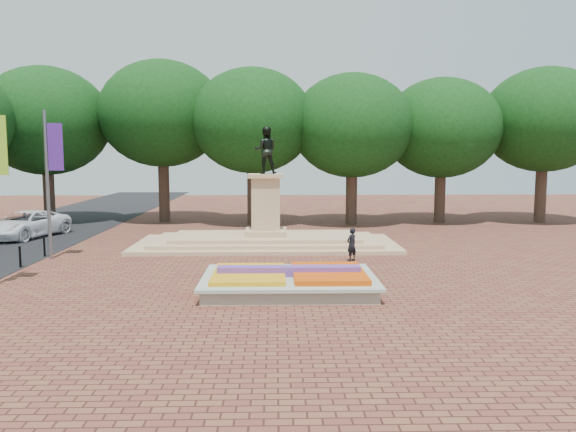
# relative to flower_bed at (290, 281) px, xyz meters

# --- Properties ---
(ground) EXTENTS (90.00, 90.00, 0.00)m
(ground) POSITION_rel_flower_bed_xyz_m (-1.03, 2.00, -0.38)
(ground) COLOR brown
(ground) RESTS_ON ground
(flower_bed) EXTENTS (6.30, 4.30, 0.91)m
(flower_bed) POSITION_rel_flower_bed_xyz_m (0.00, 0.00, 0.00)
(flower_bed) COLOR gray
(flower_bed) RESTS_ON ground
(monument) EXTENTS (14.00, 6.00, 6.40)m
(monument) POSITION_rel_flower_bed_xyz_m (-1.03, 10.00, 0.50)
(monument) COLOR tan
(monument) RESTS_ON ground
(tree_row_back) EXTENTS (44.80, 8.80, 10.43)m
(tree_row_back) POSITION_rel_flower_bed_xyz_m (1.31, 20.00, 6.29)
(tree_row_back) COLOR #32241B
(tree_row_back) RESTS_ON ground
(van) EXTENTS (4.09, 6.22, 1.59)m
(van) POSITION_rel_flower_bed_xyz_m (-15.35, 13.28, 0.42)
(van) COLOR white
(van) RESTS_ON ground
(pedestrian) EXTENTS (0.67, 0.65, 1.56)m
(pedestrian) POSITION_rel_flower_bed_xyz_m (3.03, 5.61, 0.40)
(pedestrian) COLOR black
(pedestrian) RESTS_ON ground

